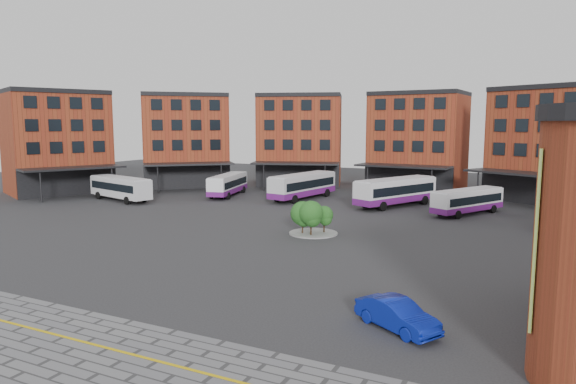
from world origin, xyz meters
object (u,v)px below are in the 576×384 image
at_px(bus_b, 228,184).
at_px(bus_d, 396,191).
at_px(bus_a, 120,187).
at_px(bus_e, 468,201).
at_px(bus_c, 303,185).
at_px(tree_island, 310,216).
at_px(blue_car, 397,315).

xyz_separation_m(bus_b, bus_d, (23.14, 1.23, 0.24)).
distance_m(bus_a, bus_e, 42.65).
xyz_separation_m(bus_b, bus_c, (10.65, 1.61, 0.23)).
bearing_deg(bus_b, bus_c, -5.36).
distance_m(bus_c, bus_d, 12.50).
xyz_separation_m(bus_c, bus_d, (12.49, -0.38, 0.02)).
xyz_separation_m(tree_island, bus_c, (-9.75, 19.69, 0.10)).
bearing_deg(tree_island, bus_b, 138.45).
distance_m(bus_e, blue_car, 34.90).
bearing_deg(blue_car, bus_d, 45.00).
height_order(bus_b, bus_d, bus_d).
height_order(bus_a, bus_e, bus_a).
height_order(bus_c, blue_car, bus_c).
bearing_deg(bus_c, bus_a, -140.68).
distance_m(tree_island, bus_d, 19.50).
xyz_separation_m(bus_a, bus_d, (33.14, 11.25, 0.02)).
bearing_deg(tree_island, bus_d, 81.92).
distance_m(bus_a, bus_b, 14.16).
bearing_deg(bus_a, bus_d, -56.12).
xyz_separation_m(tree_island, bus_d, (2.74, 19.31, 0.12)).
bearing_deg(tree_island, bus_a, 165.15).
relative_size(tree_island, blue_car, 0.98).
height_order(bus_d, blue_car, bus_d).
bearing_deg(bus_e, bus_d, -165.11).
xyz_separation_m(bus_b, blue_car, (32.76, -35.70, -0.85)).
bearing_deg(tree_island, bus_e, 56.92).
xyz_separation_m(bus_c, bus_e, (20.99, -2.43, -0.31)).
height_order(tree_island, bus_c, bus_c).
xyz_separation_m(bus_a, bus_e, (41.65, 9.20, -0.30)).
height_order(bus_a, bus_d, bus_d).
height_order(tree_island, blue_car, tree_island).
xyz_separation_m(bus_e, blue_car, (1.12, -34.88, -0.77)).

